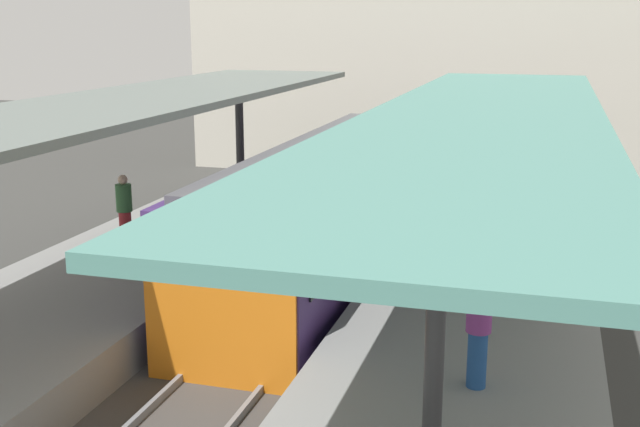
% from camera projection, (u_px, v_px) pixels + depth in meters
% --- Properties ---
extents(ground_plane, '(80.00, 80.00, 0.00)m').
position_uv_depth(ground_plane, '(275.00, 337.00, 15.59)').
color(ground_plane, '#383835').
extents(platform_left, '(4.40, 28.00, 1.00)m').
position_uv_depth(platform_left, '(104.00, 295.00, 16.52)').
color(platform_left, gray).
rests_on(platform_left, ground_plane).
extents(platform_right, '(4.40, 28.00, 1.00)m').
position_uv_depth(platform_right, '(470.00, 335.00, 14.43)').
color(platform_right, gray).
rests_on(platform_right, ground_plane).
extents(track_ballast, '(3.20, 28.00, 0.20)m').
position_uv_depth(track_ballast, '(275.00, 333.00, 15.57)').
color(track_ballast, '#423F3D').
rests_on(track_ballast, ground_plane).
extents(rail_near_side, '(0.08, 28.00, 0.14)m').
position_uv_depth(rail_near_side, '(241.00, 321.00, 15.73)').
color(rail_near_side, slate).
rests_on(rail_near_side, track_ballast).
extents(rail_far_side, '(0.08, 28.00, 0.14)m').
position_uv_depth(rail_far_side, '(310.00, 329.00, 15.33)').
color(rail_far_side, slate).
rests_on(rail_far_side, track_ballast).
extents(commuter_train, '(2.78, 13.28, 3.10)m').
position_uv_depth(commuter_train, '(329.00, 209.00, 18.85)').
color(commuter_train, '#472D6B').
rests_on(commuter_train, track_ballast).
extents(canopy_left, '(4.18, 21.00, 3.48)m').
position_uv_depth(canopy_left, '(128.00, 105.00, 16.91)').
color(canopy_left, '#333335').
rests_on(canopy_left, platform_left).
extents(canopy_right, '(4.18, 21.00, 3.49)m').
position_uv_depth(canopy_right, '(487.00, 116.00, 14.83)').
color(canopy_right, '#333335').
rests_on(canopy_right, platform_right).
extents(platform_bench, '(1.40, 0.41, 0.86)m').
position_uv_depth(platform_bench, '(511.00, 234.00, 17.64)').
color(platform_bench, black).
rests_on(platform_bench, platform_right).
extents(platform_sign, '(0.90, 0.08, 2.21)m').
position_uv_depth(platform_sign, '(549.00, 222.00, 13.99)').
color(platform_sign, '#262628').
rests_on(platform_sign, platform_right).
extents(passenger_near_bench, '(0.36, 0.36, 1.73)m').
position_uv_depth(passenger_near_bench, '(125.00, 211.00, 17.95)').
color(passenger_near_bench, maroon).
rests_on(passenger_near_bench, platform_left).
extents(passenger_mid_platform, '(0.36, 0.36, 1.70)m').
position_uv_depth(passenger_mid_platform, '(438.00, 184.00, 20.92)').
color(passenger_mid_platform, '#386B3D').
rests_on(passenger_mid_platform, platform_right).
extents(passenger_far_end, '(0.36, 0.36, 1.65)m').
position_uv_depth(passenger_far_end, '(478.00, 331.00, 11.08)').
color(passenger_far_end, navy).
rests_on(passenger_far_end, platform_right).
extents(station_building_backdrop, '(18.00, 6.00, 11.00)m').
position_uv_depth(station_building_backdrop, '(417.00, 36.00, 33.13)').
color(station_building_backdrop, beige).
rests_on(station_building_backdrop, ground_plane).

